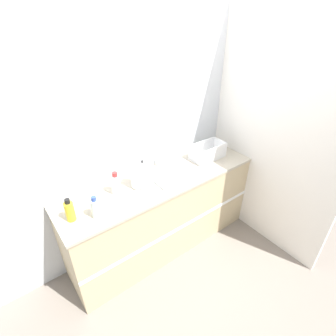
{
  "coord_description": "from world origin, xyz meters",
  "views": [
    {
      "loc": [
        -1.27,
        -1.51,
        2.45
      ],
      "look_at": [
        0.06,
        0.26,
        1.06
      ],
      "focal_mm": 28.0,
      "sensor_mm": 36.0,
      "label": 1
    }
  ],
  "objects_px": {
    "paper_towel_roll": "(137,176)",
    "soap_dispenser": "(143,167)",
    "sink": "(173,172)",
    "bottle_clear": "(95,208)",
    "dish_rack": "(208,153)",
    "bottle_yellow": "(70,211)",
    "bottle_white_spray": "(116,184)"
  },
  "relations": [
    {
      "from": "paper_towel_roll",
      "to": "soap_dispenser",
      "type": "distance_m",
      "value": 0.27
    },
    {
      "from": "sink",
      "to": "bottle_clear",
      "type": "height_order",
      "value": "sink"
    },
    {
      "from": "soap_dispenser",
      "to": "dish_rack",
      "type": "bearing_deg",
      "value": -14.17
    },
    {
      "from": "bottle_clear",
      "to": "bottle_yellow",
      "type": "bearing_deg",
      "value": 154.11
    },
    {
      "from": "sink",
      "to": "bottle_white_spray",
      "type": "bearing_deg",
      "value": 174.76
    },
    {
      "from": "dish_rack",
      "to": "soap_dispenser",
      "type": "relative_size",
      "value": 2.83
    },
    {
      "from": "dish_rack",
      "to": "soap_dispenser",
      "type": "xyz_separation_m",
      "value": [
        -0.76,
        0.19,
        -0.01
      ]
    },
    {
      "from": "bottle_yellow",
      "to": "sink",
      "type": "bearing_deg",
      "value": 2.11
    },
    {
      "from": "sink",
      "to": "bottle_white_spray",
      "type": "height_order",
      "value": "sink"
    },
    {
      "from": "bottle_clear",
      "to": "bottle_white_spray",
      "type": "distance_m",
      "value": 0.34
    },
    {
      "from": "soap_dispenser",
      "to": "paper_towel_roll",
      "type": "bearing_deg",
      "value": -132.39
    },
    {
      "from": "sink",
      "to": "soap_dispenser",
      "type": "relative_size",
      "value": 3.71
    },
    {
      "from": "dish_rack",
      "to": "soap_dispenser",
      "type": "height_order",
      "value": "dish_rack"
    },
    {
      "from": "bottle_white_spray",
      "to": "soap_dispenser",
      "type": "relative_size",
      "value": 1.64
    },
    {
      "from": "bottle_white_spray",
      "to": "bottle_yellow",
      "type": "distance_m",
      "value": 0.48
    },
    {
      "from": "paper_towel_roll",
      "to": "soap_dispenser",
      "type": "bearing_deg",
      "value": 47.61
    },
    {
      "from": "sink",
      "to": "soap_dispenser",
      "type": "xyz_separation_m",
      "value": [
        -0.24,
        0.22,
        0.05
      ]
    },
    {
      "from": "dish_rack",
      "to": "soap_dispenser",
      "type": "bearing_deg",
      "value": 165.83
    },
    {
      "from": "bottle_clear",
      "to": "dish_rack",
      "type": "bearing_deg",
      "value": 6.15
    },
    {
      "from": "bottle_clear",
      "to": "soap_dispenser",
      "type": "xyz_separation_m",
      "value": [
        0.67,
        0.35,
        -0.03
      ]
    },
    {
      "from": "paper_towel_roll",
      "to": "bottle_white_spray",
      "type": "distance_m",
      "value": 0.21
    },
    {
      "from": "dish_rack",
      "to": "bottle_yellow",
      "type": "height_order",
      "value": "bottle_yellow"
    },
    {
      "from": "sink",
      "to": "dish_rack",
      "type": "bearing_deg",
      "value": 2.82
    },
    {
      "from": "sink",
      "to": "bottle_white_spray",
      "type": "distance_m",
      "value": 0.64
    },
    {
      "from": "paper_towel_roll",
      "to": "bottle_yellow",
      "type": "bearing_deg",
      "value": -174.74
    },
    {
      "from": "soap_dispenser",
      "to": "bottle_clear",
      "type": "bearing_deg",
      "value": -152.82
    },
    {
      "from": "paper_towel_roll",
      "to": "bottle_yellow",
      "type": "xyz_separation_m",
      "value": [
        -0.68,
        -0.06,
        -0.03
      ]
    },
    {
      "from": "bottle_clear",
      "to": "bottle_white_spray",
      "type": "bearing_deg",
      "value": 33.22
    },
    {
      "from": "bottle_white_spray",
      "to": "bottle_yellow",
      "type": "bearing_deg",
      "value": -168.12
    },
    {
      "from": "bottle_yellow",
      "to": "soap_dispenser",
      "type": "distance_m",
      "value": 0.89
    },
    {
      "from": "paper_towel_roll",
      "to": "bottle_clear",
      "type": "xyz_separation_m",
      "value": [
        -0.49,
        -0.15,
        -0.03
      ]
    },
    {
      "from": "bottle_clear",
      "to": "bottle_white_spray",
      "type": "height_order",
      "value": "bottle_white_spray"
    }
  ]
}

